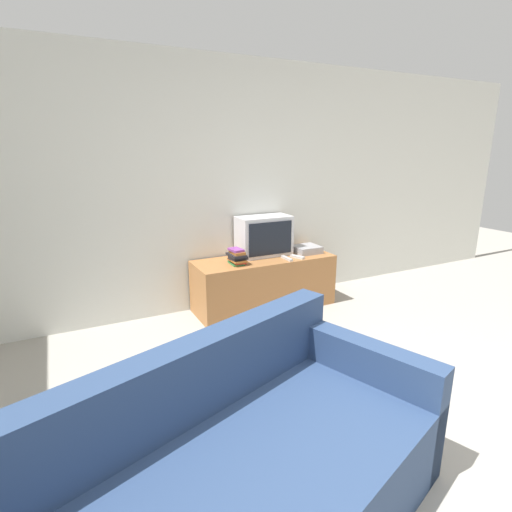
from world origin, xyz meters
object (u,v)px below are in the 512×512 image
(television, at_px, (264,236))
(couch, at_px, (220,501))
(book_stack, at_px, (237,257))
(tv_stand, at_px, (264,283))
(set_top_box, at_px, (306,249))
(remote_on_stand, at_px, (287,258))
(remote_secondary, at_px, (297,257))

(television, bearing_deg, couch, -121.41)
(couch, xyz_separation_m, book_stack, (1.12, 2.31, 0.35))
(tv_stand, height_order, set_top_box, set_top_box)
(remote_on_stand, bearing_deg, television, 116.07)
(tv_stand, distance_m, book_stack, 0.51)
(book_stack, xyz_separation_m, remote_on_stand, (0.54, -0.08, -0.07))
(television, relative_size, remote_on_stand, 3.13)
(set_top_box, bearing_deg, remote_secondary, -145.40)
(remote_secondary, bearing_deg, television, 134.53)
(remote_secondary, bearing_deg, remote_on_stand, -179.73)
(tv_stand, bearing_deg, set_top_box, -0.73)
(remote_on_stand, xyz_separation_m, set_top_box, (0.35, 0.15, 0.03))
(book_stack, bearing_deg, tv_stand, 12.05)
(tv_stand, distance_m, remote_on_stand, 0.38)
(set_top_box, bearing_deg, remote_on_stand, -156.90)
(tv_stand, height_order, remote_secondary, remote_secondary)
(book_stack, height_order, remote_on_stand, book_stack)
(book_stack, relative_size, set_top_box, 0.81)
(couch, relative_size, remote_secondary, 14.04)
(couch, bearing_deg, remote_on_stand, 34.26)
(book_stack, bearing_deg, couch, -115.81)
(book_stack, distance_m, remote_on_stand, 0.55)
(tv_stand, bearing_deg, remote_on_stand, -39.40)
(remote_secondary, bearing_deg, book_stack, 173.38)
(book_stack, bearing_deg, remote_on_stand, -8.30)
(set_top_box, bearing_deg, couch, -130.14)
(book_stack, bearing_deg, remote_secondary, -6.62)
(television, height_order, remote_on_stand, television)
(couch, bearing_deg, set_top_box, 30.77)
(couch, relative_size, set_top_box, 8.50)
(television, xyz_separation_m, couch, (-1.53, -2.50, -0.49))
(couch, distance_m, book_stack, 2.59)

